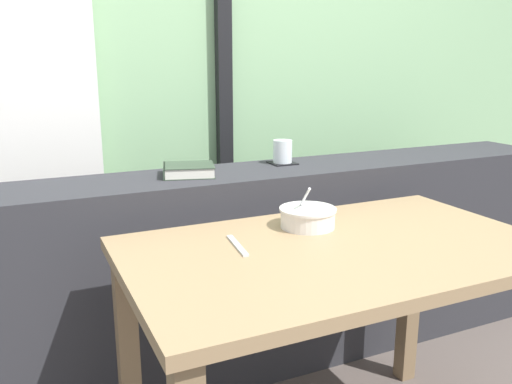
{
  "coord_description": "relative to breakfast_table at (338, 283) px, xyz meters",
  "views": [
    {
      "loc": [
        -0.85,
        -1.26,
        1.23
      ],
      "look_at": [
        -0.06,
        0.46,
        0.76
      ],
      "focal_mm": 37.04,
      "sensor_mm": 36.0,
      "label": 1
    }
  ],
  "objects": [
    {
      "name": "fork_utensil",
      "position": [
        -0.26,
        0.11,
        0.12
      ],
      "size": [
        0.04,
        0.17,
        0.01
      ],
      "primitive_type": "cube",
      "rotation": [
        0.0,
        0.0,
        -0.12
      ],
      "color": "silver",
      "rests_on": "breakfast_table"
    },
    {
      "name": "window_divider_post",
      "position": [
        0.16,
        1.25,
        0.68
      ],
      "size": [
        0.07,
        0.05,
        2.6
      ],
      "primitive_type": "cube",
      "color": "black",
      "rests_on": "ground"
    },
    {
      "name": "coaster_square",
      "position": [
        0.19,
        0.72,
        0.21
      ],
      "size": [
        0.1,
        0.1,
        0.0
      ],
      "primitive_type": "cube",
      "color": "black",
      "rests_on": "dark_console_ledge"
    },
    {
      "name": "outdoor_backdrop",
      "position": [
        0.06,
        1.32,
        0.78
      ],
      "size": [
        4.8,
        0.08,
        2.8
      ],
      "primitive_type": "cube",
      "color": "#8EBC89",
      "rests_on": "ground"
    },
    {
      "name": "curtain_left_panel",
      "position": [
        -0.72,
        1.22,
        0.63
      ],
      "size": [
        0.56,
        0.06,
        2.5
      ],
      "primitive_type": "cube",
      "color": "white",
      "rests_on": "ground"
    },
    {
      "name": "juice_glass",
      "position": [
        0.19,
        0.72,
        0.25
      ],
      "size": [
        0.08,
        0.08,
        0.09
      ],
      "color": "white",
      "rests_on": "coaster_square"
    },
    {
      "name": "breakfast_table",
      "position": [
        0.0,
        0.0,
        0.0
      ],
      "size": [
        1.18,
        0.71,
        0.74
      ],
      "color": "#826849",
      "rests_on": "ground"
    },
    {
      "name": "dark_console_ledge",
      "position": [
        0.06,
        0.65,
        -0.21
      ],
      "size": [
        2.8,
        0.35,
        0.83
      ],
      "primitive_type": "cube",
      "color": "#2D2D33",
      "rests_on": "ground"
    },
    {
      "name": "closed_book",
      "position": [
        -0.22,
        0.66,
        0.22
      ],
      "size": [
        0.22,
        0.2,
        0.04
      ],
      "color": "#334233",
      "rests_on": "dark_console_ledge"
    },
    {
      "name": "soup_bowl",
      "position": [
        0.0,
        0.18,
        0.14
      ],
      "size": [
        0.18,
        0.18,
        0.13
      ],
      "color": "silver",
      "rests_on": "breakfast_table"
    }
  ]
}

